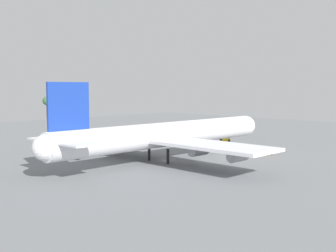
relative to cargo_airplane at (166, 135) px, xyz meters
The scene contains 6 objects.
ground_plane 6.51m from the cargo_airplane, ahead, with size 288.62×288.62×0.00m, color slate.
cargo_airplane is the anchor object (origin of this frame).
maintenance_van 29.10m from the cargo_airplane, 24.33° to the right, with size 4.04×5.25×2.04m.
fuel_truck 23.83m from the cargo_airplane, 127.84° to the left, with size 4.44×4.09×2.16m.
baggage_tug 40.18m from the cargo_airplane, 15.44° to the left, with size 5.01×4.04×2.13m.
safety_cone_nose 33.59m from the cargo_airplane, ahead, with size 0.40×0.40×0.58m, color orange.
Camera 1 is at (-72.82, -72.49, 18.01)m, focal length 44.67 mm.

